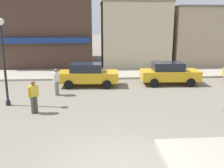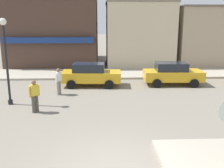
{
  "view_description": "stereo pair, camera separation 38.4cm",
  "coord_description": "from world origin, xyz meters",
  "px_view_note": "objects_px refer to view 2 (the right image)",
  "views": [
    {
      "loc": [
        -0.7,
        -7.25,
        4.36
      ],
      "look_at": [
        0.19,
        4.5,
        1.5
      ],
      "focal_mm": 42.0,
      "sensor_mm": 36.0,
      "label": 1
    },
    {
      "loc": [
        -0.31,
        -7.27,
        4.36
      ],
      "look_at": [
        0.19,
        4.5,
        1.5
      ],
      "focal_mm": 42.0,
      "sensor_mm": 36.0,
      "label": 2
    }
  ],
  "objects_px": {
    "pedestrian_crossing_near": "(59,81)",
    "pedestrian_crossing_far": "(35,95)",
    "lamp_post": "(5,49)",
    "parked_car_nearest": "(91,74)",
    "parked_car_second": "(172,73)"
  },
  "relations": [
    {
      "from": "lamp_post",
      "to": "pedestrian_crossing_far",
      "type": "height_order",
      "value": "lamp_post"
    },
    {
      "from": "parked_car_second",
      "to": "pedestrian_crossing_near",
      "type": "distance_m",
      "value": 7.8
    },
    {
      "from": "parked_car_second",
      "to": "pedestrian_crossing_far",
      "type": "bearing_deg",
      "value": -146.95
    },
    {
      "from": "lamp_post",
      "to": "pedestrian_crossing_near",
      "type": "distance_m",
      "value": 3.59
    },
    {
      "from": "lamp_post",
      "to": "pedestrian_crossing_near",
      "type": "height_order",
      "value": "lamp_post"
    },
    {
      "from": "lamp_post",
      "to": "pedestrian_crossing_near",
      "type": "relative_size",
      "value": 2.82
    },
    {
      "from": "pedestrian_crossing_near",
      "to": "pedestrian_crossing_far",
      "type": "relative_size",
      "value": 1.0
    },
    {
      "from": "parked_car_second",
      "to": "pedestrian_crossing_far",
      "type": "xyz_separation_m",
      "value": [
        -8.15,
        -5.31,
        0.06
      ]
    },
    {
      "from": "pedestrian_crossing_far",
      "to": "lamp_post",
      "type": "bearing_deg",
      "value": 141.0
    },
    {
      "from": "pedestrian_crossing_near",
      "to": "pedestrian_crossing_far",
      "type": "xyz_separation_m",
      "value": [
        -0.67,
        -3.11,
        0.0
      ]
    },
    {
      "from": "pedestrian_crossing_near",
      "to": "parked_car_second",
      "type": "bearing_deg",
      "value": 16.35
    },
    {
      "from": "parked_car_nearest",
      "to": "parked_car_second",
      "type": "xyz_separation_m",
      "value": [
        5.65,
        0.08,
        0.0
      ]
    },
    {
      "from": "pedestrian_crossing_far",
      "to": "parked_car_nearest",
      "type": "bearing_deg",
      "value": 64.4
    },
    {
      "from": "parked_car_second",
      "to": "pedestrian_crossing_near",
      "type": "xyz_separation_m",
      "value": [
        -7.48,
        -2.19,
        0.06
      ]
    },
    {
      "from": "parked_car_nearest",
      "to": "pedestrian_crossing_near",
      "type": "height_order",
      "value": "pedestrian_crossing_near"
    }
  ]
}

